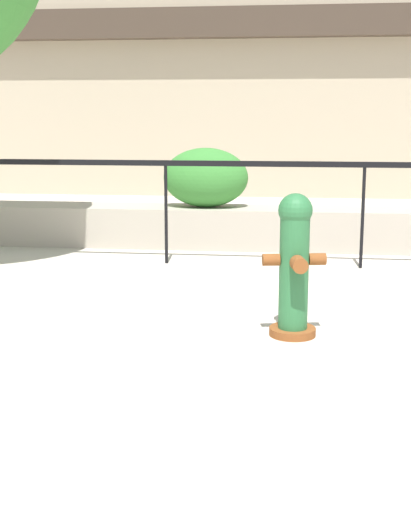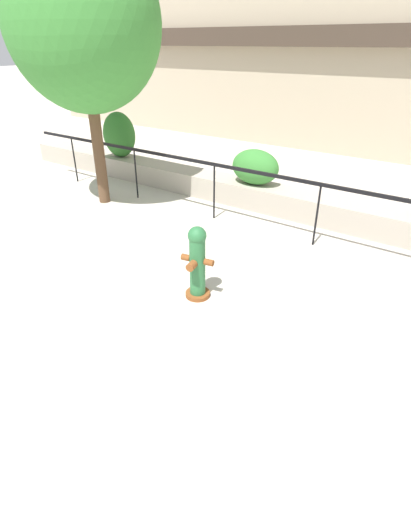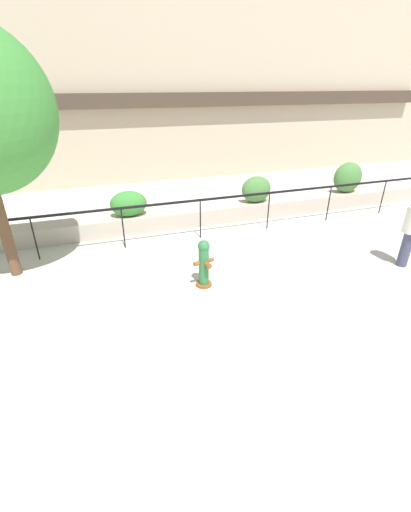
# 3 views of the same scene
# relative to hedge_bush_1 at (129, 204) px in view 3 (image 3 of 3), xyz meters

# --- Properties ---
(ground_plane) EXTENTS (120.00, 120.00, 0.00)m
(ground_plane) POSITION_rel_hedge_bush_1_xyz_m (1.83, -6.00, -0.87)
(ground_plane) COLOR beige
(building_facade) EXTENTS (30.00, 1.36, 8.00)m
(building_facade) POSITION_rel_hedge_bush_1_xyz_m (1.83, 5.98, 3.12)
(building_facade) COLOR tan
(building_facade) RESTS_ON ground
(planter_wall_low) EXTENTS (18.00, 0.70, 0.50)m
(planter_wall_low) POSITION_rel_hedge_bush_1_xyz_m (1.83, 0.00, -0.62)
(planter_wall_low) COLOR #ADA393
(planter_wall_low) RESTS_ON ground
(fence_railing_segment) EXTENTS (15.00, 0.05, 1.15)m
(fence_railing_segment) POSITION_rel_hedge_bush_1_xyz_m (1.83, -1.10, 0.15)
(fence_railing_segment) COLOR black
(fence_railing_segment) RESTS_ON ground
(hedge_bush_1) EXTENTS (1.06, 0.68, 0.74)m
(hedge_bush_1) POSITION_rel_hedge_bush_1_xyz_m (0.00, 0.00, 0.00)
(hedge_bush_1) COLOR #387F33
(hedge_bush_1) RESTS_ON planter_wall_low
(hedge_bush_2) EXTENTS (0.99, 0.66, 0.84)m
(hedge_bush_2) POSITION_rel_hedge_bush_1_xyz_m (4.09, 0.00, 0.05)
(hedge_bush_2) COLOR #427538
(hedge_bush_2) RESTS_ON planter_wall_low
(hedge_bush_3) EXTENTS (1.07, 0.70, 1.04)m
(hedge_bush_3) POSITION_rel_hedge_bush_1_xyz_m (7.64, 0.00, 0.15)
(hedge_bush_3) COLOR #427538
(hedge_bush_3) RESTS_ON planter_wall_low
(fire_hydrant) EXTENTS (0.48, 0.46, 1.08)m
(fire_hydrant) POSITION_rel_hedge_bush_1_xyz_m (1.10, -3.61, -0.32)
(fire_hydrant) COLOR brown
(fire_hydrant) RESTS_ON ground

